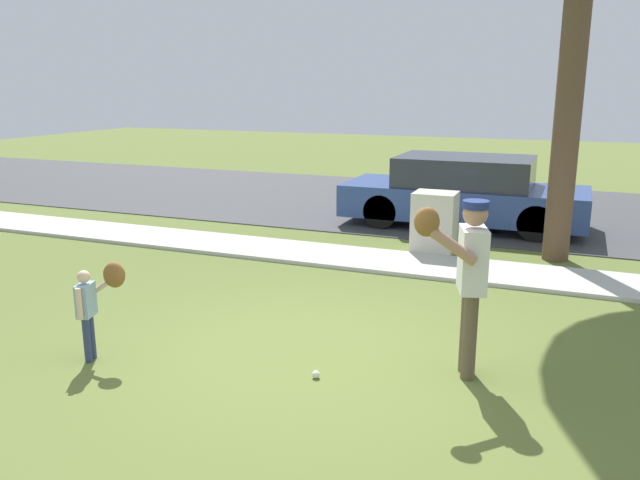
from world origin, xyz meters
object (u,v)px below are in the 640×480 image
object	(u,v)px
baseball	(316,374)
parked_wagon_blue	(464,192)
person_adult	(468,269)
person_child	(95,298)
utility_cabinet	(434,223)

from	to	relation	value
baseball	parked_wagon_blue	size ratio (longest dim) A/B	0.02
baseball	person_adult	bearing A→B (deg)	24.70
person_child	baseball	xyz separation A→B (m)	(2.17, 0.40, -0.61)
utility_cabinet	parked_wagon_blue	size ratio (longest dim) A/B	0.22
person_adult	parked_wagon_blue	bearing A→B (deg)	-97.09
person_adult	utility_cabinet	distance (m)	4.52
person_child	utility_cabinet	distance (m)	5.75
person_child	person_adult	bearing A→B (deg)	-0.96
baseball	parked_wagon_blue	xyz separation A→B (m)	(0.12, 7.09, 0.62)
person_adult	utility_cabinet	world-z (taller)	person_adult
person_child	baseball	distance (m)	2.29
baseball	parked_wagon_blue	distance (m)	7.12
person_adult	person_child	xyz separation A→B (m)	(-3.43, -0.98, -0.40)
person_adult	baseball	size ratio (longest dim) A/B	22.62
parked_wagon_blue	person_adult	bearing A→B (deg)	-80.13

